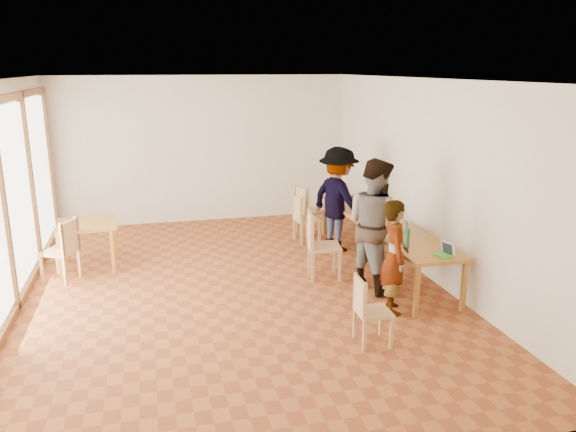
# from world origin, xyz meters

# --- Properties ---
(ground) EXTENTS (8.00, 8.00, 0.00)m
(ground) POSITION_xyz_m (0.00, 0.00, 0.00)
(ground) COLOR #9D5326
(ground) RESTS_ON ground
(wall_back) EXTENTS (6.00, 0.10, 3.00)m
(wall_back) POSITION_xyz_m (0.00, 4.00, 1.50)
(wall_back) COLOR beige
(wall_back) RESTS_ON ground
(wall_front) EXTENTS (6.00, 0.10, 3.00)m
(wall_front) POSITION_xyz_m (0.00, -4.00, 1.50)
(wall_front) COLOR beige
(wall_front) RESTS_ON ground
(wall_right) EXTENTS (0.10, 8.00, 3.00)m
(wall_right) POSITION_xyz_m (3.00, 0.00, 1.50)
(wall_right) COLOR beige
(wall_right) RESTS_ON ground
(window_wall) EXTENTS (0.10, 8.00, 3.00)m
(window_wall) POSITION_xyz_m (-2.96, 0.00, 1.50)
(window_wall) COLOR white
(window_wall) RESTS_ON ground
(ceiling) EXTENTS (6.00, 8.00, 0.04)m
(ceiling) POSITION_xyz_m (0.00, 0.00, 3.02)
(ceiling) COLOR white
(ceiling) RESTS_ON wall_back
(communal_table) EXTENTS (0.80, 4.00, 0.75)m
(communal_table) POSITION_xyz_m (2.50, 0.47, 0.70)
(communal_table) COLOR #AA6F25
(communal_table) RESTS_ON ground
(side_table) EXTENTS (0.90, 0.90, 0.75)m
(side_table) POSITION_xyz_m (-2.14, 1.53, 0.67)
(side_table) COLOR #AA6F25
(side_table) RESTS_ON ground
(chair_near) EXTENTS (0.40, 0.40, 0.44)m
(chair_near) POSITION_xyz_m (1.25, -2.01, 0.51)
(chair_near) COLOR tan
(chair_near) RESTS_ON ground
(chair_mid) EXTENTS (0.55, 0.55, 0.55)m
(chair_mid) POSITION_xyz_m (1.32, 0.20, 0.63)
(chair_mid) COLOR tan
(chair_mid) RESTS_ON ground
(chair_far) EXTENTS (0.46, 0.46, 0.47)m
(chair_far) POSITION_xyz_m (1.57, 1.99, 0.54)
(chair_far) COLOR tan
(chair_far) RESTS_ON ground
(chair_empty) EXTENTS (0.55, 0.55, 0.50)m
(chair_empty) POSITION_xyz_m (1.78, 2.46, 0.58)
(chair_empty) COLOR tan
(chair_empty) RESTS_ON ground
(chair_spare) EXTENTS (0.60, 0.60, 0.51)m
(chair_spare) POSITION_xyz_m (-2.41, 0.98, 0.59)
(chair_spare) COLOR tan
(chair_spare) RESTS_ON ground
(person_near) EXTENTS (0.49, 0.63, 1.53)m
(person_near) POSITION_xyz_m (1.94, -1.23, 0.76)
(person_near) COLOR gray
(person_near) RESTS_ON ground
(person_mid) EXTENTS (1.03, 1.14, 1.93)m
(person_mid) POSITION_xyz_m (2.00, -0.39, 0.96)
(person_mid) COLOR gray
(person_mid) RESTS_ON ground
(person_far) EXTENTS (1.11, 1.36, 1.84)m
(person_far) POSITION_xyz_m (2.06, 1.40, 0.92)
(person_far) COLOR gray
(person_far) RESTS_ON ground
(laptop_near) EXTENTS (0.26, 0.27, 0.19)m
(laptop_near) POSITION_xyz_m (2.62, -1.31, 0.80)
(laptop_near) COLOR green
(laptop_near) RESTS_ON communal_table
(laptop_mid) EXTENTS (0.25, 0.27, 0.21)m
(laptop_mid) POSITION_xyz_m (2.59, -0.15, 0.81)
(laptop_mid) COLOR green
(laptop_mid) RESTS_ON communal_table
(laptop_far) EXTENTS (0.22, 0.26, 0.20)m
(laptop_far) POSITION_xyz_m (2.60, 0.82, 0.81)
(laptop_far) COLOR green
(laptop_far) RESTS_ON communal_table
(yellow_mug) EXTENTS (0.13, 0.13, 0.09)m
(yellow_mug) POSITION_xyz_m (2.45, 2.36, 0.80)
(yellow_mug) COLOR orange
(yellow_mug) RESTS_ON communal_table
(green_bottle) EXTENTS (0.07, 0.07, 0.28)m
(green_bottle) POSITION_xyz_m (2.27, -0.89, 0.89)
(green_bottle) COLOR #1E6635
(green_bottle) RESTS_ON communal_table
(clear_glass) EXTENTS (0.07, 0.07, 0.09)m
(clear_glass) POSITION_xyz_m (2.51, 2.33, 0.80)
(clear_glass) COLOR silver
(clear_glass) RESTS_ON communal_table
(condiment_cup) EXTENTS (0.08, 0.08, 0.06)m
(condiment_cup) POSITION_xyz_m (2.52, 0.06, 0.78)
(condiment_cup) COLOR white
(condiment_cup) RESTS_ON communal_table
(pink_phone) EXTENTS (0.05, 0.10, 0.01)m
(pink_phone) POSITION_xyz_m (2.68, -1.25, 0.76)
(pink_phone) COLOR #C8486D
(pink_phone) RESTS_ON communal_table
(black_pouch) EXTENTS (0.16, 0.26, 0.09)m
(black_pouch) POSITION_xyz_m (2.52, 1.79, 0.80)
(black_pouch) COLOR black
(black_pouch) RESTS_ON communal_table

